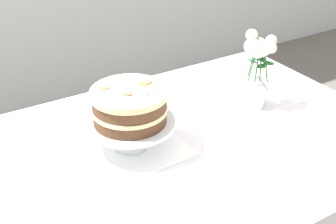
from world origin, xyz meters
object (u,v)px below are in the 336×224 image
Objects in this scene: cake_stand at (130,125)px; layer_cake at (130,106)px; flower_vase at (258,69)px; teacup at (330,129)px; dining_table at (193,164)px.

cake_stand is 0.07m from layer_cake.
teacup is at bearing -73.42° from flower_vase.
flower_vase reaches higher than cake_stand.
teacup is (0.61, -0.28, -0.06)m from cake_stand.
cake_stand reaches higher than teacup.
flower_vase reaches higher than teacup.
cake_stand is at bearing -179.40° from flower_vase.
flower_vase is 2.37× the size of teacup.
cake_stand is at bearing 155.11° from teacup.
flower_vase is (0.34, 0.09, 0.24)m from dining_table.
layer_cake reaches higher than teacup.
layer_cake is (-0.19, 0.08, 0.25)m from dining_table.
flower_vase is (0.53, 0.01, 0.07)m from cake_stand.
teacup is at bearing -24.89° from cake_stand.
teacup reaches higher than dining_table.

